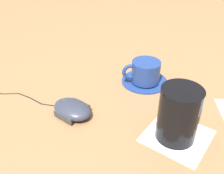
# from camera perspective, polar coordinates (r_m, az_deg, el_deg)

# --- Properties ---
(ground_plane) EXTENTS (3.00, 3.00, 0.00)m
(ground_plane) POSITION_cam_1_polar(r_m,az_deg,el_deg) (0.61, 7.92, -5.11)
(ground_plane) COLOR olive
(saucer) EXTENTS (0.13, 0.13, 0.01)m
(saucer) POSITION_cam_1_polar(r_m,az_deg,el_deg) (0.71, 7.44, 1.45)
(saucer) COLOR navy
(saucer) RESTS_ON ground
(coffee_cup) EXTENTS (0.08, 0.10, 0.06)m
(coffee_cup) POSITION_cam_1_polar(r_m,az_deg,el_deg) (0.69, 7.55, 3.56)
(coffee_cup) COLOR navy
(coffee_cup) RESTS_ON saucer
(computer_mouse) EXTENTS (0.11, 0.09, 0.03)m
(computer_mouse) POSITION_cam_1_polar(r_m,az_deg,el_deg) (0.59, -9.08, -5.00)
(computer_mouse) COLOR #2D3342
(computer_mouse) RESTS_ON ground
(mouse_cable) EXTENTS (0.18, 0.11, 0.00)m
(mouse_cable) POSITION_cam_1_polar(r_m,az_deg,el_deg) (0.68, -19.75, -2.17)
(mouse_cable) COLOR black
(mouse_cable) RESTS_ON ground
(napkin_under_glass) EXTENTS (0.15, 0.15, 0.00)m
(napkin_under_glass) POSITION_cam_1_polar(r_m,az_deg,el_deg) (0.55, 14.65, -10.70)
(napkin_under_glass) COLOR white
(napkin_under_glass) RESTS_ON ground
(drinking_glass) EXTENTS (0.08, 0.08, 0.12)m
(drinking_glass) POSITION_cam_1_polar(r_m,az_deg,el_deg) (0.51, 14.96, -6.01)
(drinking_glass) COLOR black
(drinking_glass) RESTS_ON napkin_under_glass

